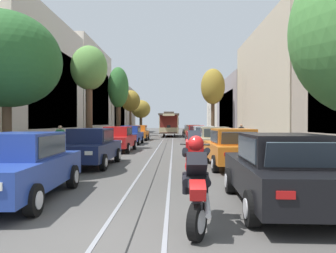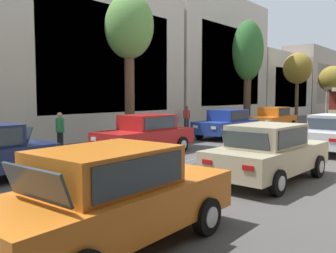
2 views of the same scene
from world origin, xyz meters
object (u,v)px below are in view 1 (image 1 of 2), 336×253
parked_car_navy_second_left (91,147)px  parked_car_blue_near_left (20,166)px  pedestrian_on_right_pavement (60,138)px  cable_car_trolley (169,124)px  pedestrian_on_left_pavement (88,132)px  parked_car_red_mid_left (118,139)px  street_tree_kerb_left_near (7,60)px  motorcycle_with_rider (196,178)px  parked_car_beige_mid_right (214,140)px  parked_car_black_near_right (281,170)px  parked_car_silver_far_right (190,130)px  street_tree_kerb_right_second (213,87)px  street_tree_kerb_left_fourth (130,101)px  street_tree_kerb_left_mid (118,89)px  parked_car_brown_sixth_right (193,131)px  parked_car_red_fifth_right (196,133)px  parked_car_blue_fourth_left (130,135)px  street_tree_kerb_left_far (141,109)px  parked_car_orange_fifth_left (139,133)px  parked_car_orange_second_right (232,148)px  street_tree_kerb_left_second (89,71)px  parked_car_white_fourth_right (203,136)px  pedestrian_crossing_far (241,133)px  fire_hydrant (24,163)px

parked_car_navy_second_left → parked_car_blue_near_left: bearing=-91.1°
parked_car_navy_second_left → pedestrian_on_right_pavement: bearing=122.5°
cable_car_trolley → pedestrian_on_left_pavement: size_ratio=5.47×
parked_car_red_mid_left → cable_car_trolley: size_ratio=0.48×
street_tree_kerb_left_near → motorcycle_with_rider: bearing=-41.3°
parked_car_blue_near_left → parked_car_beige_mid_right: bearing=62.0°
parked_car_black_near_right → parked_car_silver_far_right: bearing=90.1°
street_tree_kerb_right_second → motorcycle_with_rider: street_tree_kerb_right_second is taller
pedestrian_on_left_pavement → street_tree_kerb_left_fourth: bearing=83.3°
parked_car_silver_far_right → pedestrian_on_left_pavement: size_ratio=2.63×
parked_car_navy_second_left → parked_car_black_near_right: 8.72m
street_tree_kerb_right_second → street_tree_kerb_left_mid: bearing=-160.2°
parked_car_navy_second_left → parked_car_black_near_right: same height
parked_car_red_mid_left → parked_car_brown_sixth_right: bearing=71.7°
cable_car_trolley → pedestrian_on_right_pavement: size_ratio=5.47×
street_tree_kerb_left_fourth → cable_car_trolley: size_ratio=0.70×
parked_car_black_near_right → parked_car_red_fifth_right: same height
parked_car_red_mid_left → pedestrian_on_left_pavement: size_ratio=2.63×
pedestrian_on_right_pavement → street_tree_kerb_left_fourth: bearing=89.0°
pedestrian_on_left_pavement → parked_car_red_fifth_right: bearing=13.7°
parked_car_silver_far_right → parked_car_blue_fourth_left: bearing=-109.6°
parked_car_blue_fourth_left → street_tree_kerb_left_far: street_tree_kerb_left_far is taller
parked_car_orange_fifth_left → parked_car_orange_second_right: same height
parked_car_black_near_right → pedestrian_on_left_pavement: (-10.20, 22.04, 0.15)m
street_tree_kerb_left_mid → pedestrian_on_right_pavement: (-0.61, -15.57, -4.50)m
street_tree_kerb_left_fourth → pedestrian_on_right_pavement: bearing=-91.0°
street_tree_kerb_left_second → parked_car_orange_fifth_left: bearing=79.8°
parked_car_orange_fifth_left → street_tree_kerb_left_fourth: 12.02m
parked_car_black_near_right → parked_car_white_fourth_right: (0.03, 18.48, 0.00)m
street_tree_kerb_left_mid → pedestrian_on_right_pavement: 16.22m
parked_car_orange_second_right → parked_car_beige_mid_right: same height
parked_car_beige_mid_right → pedestrian_on_right_pavement: (-8.93, -0.59, 0.14)m
parked_car_orange_second_right → pedestrian_crossing_far: size_ratio=2.57×
street_tree_kerb_left_far → street_tree_kerb_right_second: (10.38, -17.40, 1.85)m
street_tree_kerb_left_mid → pedestrian_on_left_pavement: street_tree_kerb_left_mid is taller
parked_car_orange_second_right → street_tree_kerb_right_second: street_tree_kerb_right_second is taller
parked_car_blue_fourth_left → parked_car_brown_sixth_right: 12.28m
parked_car_white_fourth_right → street_tree_kerb_left_fourth: bearing=114.1°
parked_car_beige_mid_right → fire_hydrant: parked_car_beige_mid_right is taller
parked_car_orange_second_right → street_tree_kerb_right_second: size_ratio=0.53×
cable_car_trolley → street_tree_kerb_left_mid: bearing=-119.3°
parked_car_white_fourth_right → pedestrian_crossing_far: bearing=21.6°
parked_car_red_mid_left → pedestrian_crossing_far: (9.25, 6.48, 0.17)m
parked_car_black_near_right → street_tree_kerb_left_second: size_ratio=0.62×
parked_car_blue_near_left → street_tree_kerb_left_mid: 26.78m
parked_car_orange_fifth_left → pedestrian_on_left_pavement: size_ratio=2.61×
pedestrian_crossing_far → parked_car_silver_far_right: bearing=101.3°
parked_car_blue_near_left → parked_car_red_mid_left: same height
fire_hydrant → street_tree_kerb_left_far: bearing=90.8°
parked_car_brown_sixth_right → street_tree_kerb_left_second: street_tree_kerb_left_second is taller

